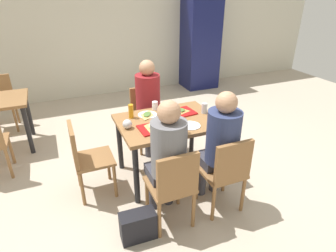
{
  "coord_description": "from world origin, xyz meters",
  "views": [
    {
      "loc": [
        -1.1,
        -2.65,
        2.09
      ],
      "look_at": [
        0.0,
        0.0,
        0.65
      ],
      "focal_mm": 30.43,
      "sensor_mm": 36.0,
      "label": 1
    }
  ],
  "objects_px": {
    "tray_red_far": "(179,113)",
    "pizza_slice_c": "(147,115)",
    "person_far_side": "(149,100)",
    "condiment_bottle": "(131,111)",
    "plastic_cup_a": "(155,106)",
    "background_chair_far": "(0,99)",
    "pizza_slice_a": "(154,126)",
    "paper_plate_near_edge": "(190,126)",
    "chair_near_left": "(173,184)",
    "tray_red_near": "(156,128)",
    "handbag": "(138,226)",
    "pizza_slice_b": "(180,110)",
    "soda_can": "(204,108)",
    "paper_plate_center": "(147,115)",
    "chair_left_end": "(85,155)",
    "person_in_red": "(167,153)",
    "main_table": "(168,128)",
    "person_in_brown_jacket": "(220,141)",
    "drink_fridge": "(200,43)",
    "chair_near_right": "(226,170)",
    "plastic_cup_b": "(184,129)",
    "chair_far_side": "(146,113)",
    "foil_bundle": "(127,124)"
  },
  "relations": [
    {
      "from": "tray_red_far",
      "to": "pizza_slice_c",
      "type": "distance_m",
      "value": 0.38
    },
    {
      "from": "person_far_side",
      "to": "condiment_bottle",
      "type": "height_order",
      "value": "person_far_side"
    },
    {
      "from": "plastic_cup_a",
      "to": "background_chair_far",
      "type": "relative_size",
      "value": 0.12
    },
    {
      "from": "pizza_slice_a",
      "to": "paper_plate_near_edge",
      "type": "bearing_deg",
      "value": -16.0
    },
    {
      "from": "chair_near_left",
      "to": "tray_red_near",
      "type": "distance_m",
      "value": 0.7
    },
    {
      "from": "chair_near_left",
      "to": "handbag",
      "type": "bearing_deg",
      "value": -177.41
    },
    {
      "from": "pizza_slice_b",
      "to": "soda_can",
      "type": "xyz_separation_m",
      "value": [
        0.26,
        -0.13,
        0.04
      ]
    },
    {
      "from": "paper_plate_center",
      "to": "paper_plate_near_edge",
      "type": "xyz_separation_m",
      "value": [
        0.33,
        -0.45,
        0.0
      ]
    },
    {
      "from": "chair_left_end",
      "to": "handbag",
      "type": "distance_m",
      "value": 0.93
    },
    {
      "from": "person_in_red",
      "to": "tray_red_near",
      "type": "relative_size",
      "value": 3.47
    },
    {
      "from": "paper_plate_center",
      "to": "main_table",
      "type": "bearing_deg",
      "value": -53.29
    },
    {
      "from": "pizza_slice_b",
      "to": "person_in_brown_jacket",
      "type": "bearing_deg",
      "value": -85.45
    },
    {
      "from": "chair_left_end",
      "to": "plastic_cup_a",
      "type": "distance_m",
      "value": 1.01
    },
    {
      "from": "drink_fridge",
      "to": "tray_red_near",
      "type": "bearing_deg",
      "value": -125.42
    },
    {
      "from": "person_in_red",
      "to": "chair_near_left",
      "type": "bearing_deg",
      "value": -90.0
    },
    {
      "from": "chair_near_right",
      "to": "plastic_cup_b",
      "type": "xyz_separation_m",
      "value": [
        -0.25,
        0.44,
        0.29
      ]
    },
    {
      "from": "person_in_red",
      "to": "plastic_cup_a",
      "type": "bearing_deg",
      "value": 75.92
    },
    {
      "from": "person_in_red",
      "to": "handbag",
      "type": "relative_size",
      "value": 3.91
    },
    {
      "from": "person_in_red",
      "to": "paper_plate_near_edge",
      "type": "height_order",
      "value": "person_in_red"
    },
    {
      "from": "pizza_slice_b",
      "to": "soda_can",
      "type": "relative_size",
      "value": 1.87
    },
    {
      "from": "person_in_brown_jacket",
      "to": "paper_plate_center",
      "type": "relative_size",
      "value": 5.68
    },
    {
      "from": "tray_red_far",
      "to": "chair_near_right",
      "type": "bearing_deg",
      "value": -84.79
    },
    {
      "from": "main_table",
      "to": "tray_red_near",
      "type": "height_order",
      "value": "tray_red_near"
    },
    {
      "from": "person_in_red",
      "to": "condiment_bottle",
      "type": "bearing_deg",
      "value": 95.44
    },
    {
      "from": "chair_near_right",
      "to": "tray_red_near",
      "type": "xyz_separation_m",
      "value": [
        -0.47,
        0.65,
        0.24
      ]
    },
    {
      "from": "chair_near_right",
      "to": "person_in_red",
      "type": "xyz_separation_m",
      "value": [
        -0.55,
        0.14,
        0.25
      ]
    },
    {
      "from": "plastic_cup_a",
      "to": "chair_near_left",
      "type": "bearing_deg",
      "value": -102.39
    },
    {
      "from": "soda_can",
      "to": "handbag",
      "type": "height_order",
      "value": "soda_can"
    },
    {
      "from": "chair_near_left",
      "to": "chair_near_right",
      "type": "height_order",
      "value": "same"
    },
    {
      "from": "person_in_red",
      "to": "paper_plate_center",
      "type": "bearing_deg",
      "value": 82.76
    },
    {
      "from": "chair_far_side",
      "to": "pizza_slice_c",
      "type": "height_order",
      "value": "chair_far_side"
    },
    {
      "from": "paper_plate_near_edge",
      "to": "chair_near_left",
      "type": "bearing_deg",
      "value": -128.01
    },
    {
      "from": "tray_red_far",
      "to": "foil_bundle",
      "type": "distance_m",
      "value": 0.68
    },
    {
      "from": "chair_near_left",
      "to": "paper_plate_center",
      "type": "distance_m",
      "value": 1.05
    },
    {
      "from": "paper_plate_near_edge",
      "to": "condiment_bottle",
      "type": "relative_size",
      "value": 1.38
    },
    {
      "from": "chair_far_side",
      "to": "person_far_side",
      "type": "relative_size",
      "value": 0.67
    },
    {
      "from": "chair_near_right",
      "to": "condiment_bottle",
      "type": "distance_m",
      "value": 1.24
    },
    {
      "from": "chair_left_end",
      "to": "soda_can",
      "type": "bearing_deg",
      "value": 0.82
    },
    {
      "from": "main_table",
      "to": "chair_near_right",
      "type": "relative_size",
      "value": 1.32
    },
    {
      "from": "paper_plate_near_edge",
      "to": "pizza_slice_b",
      "type": "bearing_deg",
      "value": 82.83
    },
    {
      "from": "foil_bundle",
      "to": "soda_can",
      "type": "bearing_deg",
      "value": 2.46
    },
    {
      "from": "pizza_slice_a",
      "to": "plastic_cup_a",
      "type": "height_order",
      "value": "plastic_cup_a"
    },
    {
      "from": "chair_left_end",
      "to": "paper_plate_near_edge",
      "type": "xyz_separation_m",
      "value": [
        1.1,
        -0.22,
        0.24
      ]
    },
    {
      "from": "plastic_cup_b",
      "to": "background_chair_far",
      "type": "relative_size",
      "value": 0.12
    },
    {
      "from": "person_far_side",
      "to": "plastic_cup_a",
      "type": "distance_m",
      "value": 0.31
    },
    {
      "from": "chair_left_end",
      "to": "plastic_cup_b",
      "type": "relative_size",
      "value": 8.4
    },
    {
      "from": "soda_can",
      "to": "background_chair_far",
      "type": "bearing_deg",
      "value": 137.81
    },
    {
      "from": "chair_near_right",
      "to": "chair_far_side",
      "type": "relative_size",
      "value": 1.0
    },
    {
      "from": "foil_bundle",
      "to": "plastic_cup_a",
      "type": "bearing_deg",
      "value": 39.45
    },
    {
      "from": "plastic_cup_a",
      "to": "foil_bundle",
      "type": "distance_m",
      "value": 0.57
    }
  ]
}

